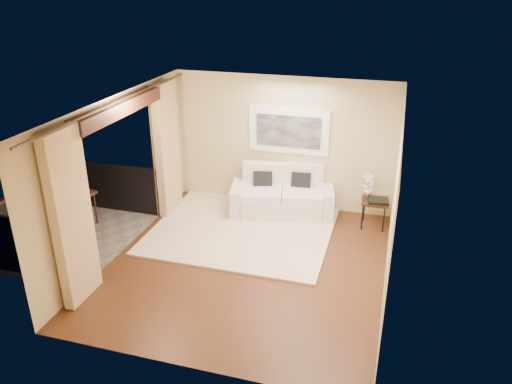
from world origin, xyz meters
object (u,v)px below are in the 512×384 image
at_px(orchid, 368,185).
at_px(sofa, 282,197).
at_px(balcony_chair_near, 56,236).
at_px(ice_bucket, 73,186).
at_px(side_table, 375,203).
at_px(balcony_chair_far, 58,204).
at_px(bistro_table, 75,198).

bearing_deg(orchid, sofa, -178.19).
xyz_separation_m(balcony_chair_near, ice_bucket, (-0.61, 1.39, 0.26)).
relative_size(sofa, side_table, 3.98).
xyz_separation_m(sofa, balcony_chair_far, (-3.76, -2.01, 0.25)).
bearing_deg(bistro_table, orchid, 18.66).
distance_m(side_table, ice_bucket, 5.74).
bearing_deg(side_table, ice_bucket, -164.65).
xyz_separation_m(sofa, balcony_chair_near, (-3.09, -2.99, 0.20)).
height_order(sofa, orchid, orchid).
xyz_separation_m(side_table, bistro_table, (-5.43, -1.64, 0.14)).
bearing_deg(balcony_chair_far, bistro_table, -103.25).
bearing_deg(sofa, side_table, -14.43).
xyz_separation_m(sofa, bistro_table, (-3.60, -1.73, 0.28)).
relative_size(balcony_chair_far, ice_bucket, 5.12).
bearing_deg(balcony_chair_near, sofa, 42.92).
height_order(side_table, balcony_chair_far, balcony_chair_far).
bearing_deg(balcony_chair_near, orchid, 31.46).
bearing_deg(orchid, bistro_table, -161.34).
bearing_deg(balcony_chair_near, balcony_chair_far, 122.88).
distance_m(balcony_chair_near, ice_bucket, 1.53).
height_order(sofa, balcony_chair_near, sofa).
distance_m(side_table, orchid, 0.38).
distance_m(balcony_chair_far, ice_bucket, 0.46).
bearing_deg(side_table, sofa, 177.14).
height_order(bistro_table, balcony_chair_far, balcony_chair_far).
xyz_separation_m(bistro_table, balcony_chair_near, (0.51, -1.27, -0.08)).
bearing_deg(balcony_chair_far, side_table, -144.90).
distance_m(side_table, bistro_table, 5.67).
relative_size(side_table, orchid, 1.09).
height_order(sofa, bistro_table, sofa).
bearing_deg(bistro_table, side_table, 16.76).
bearing_deg(sofa, ice_bucket, -168.07).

